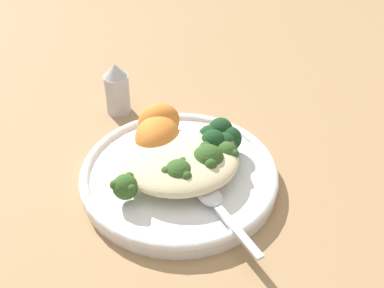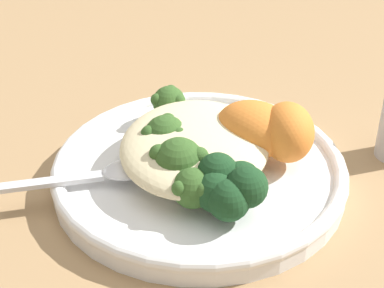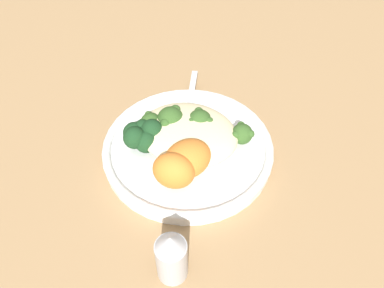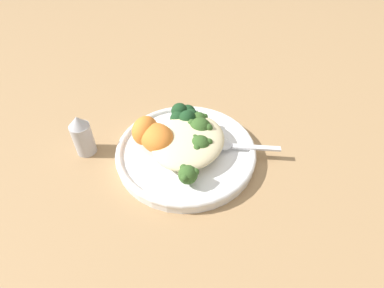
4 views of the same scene
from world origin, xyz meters
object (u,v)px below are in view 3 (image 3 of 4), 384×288
at_px(quinoa_mound, 188,133).
at_px(broccoli_stalk_1, 197,126).
at_px(plate, 188,148).
at_px(broccoli_stalk_0, 230,138).
at_px(spoon, 189,104).
at_px(salt_shaker, 171,256).
at_px(broccoli_stalk_3, 157,131).
at_px(kale_tuft, 142,135).
at_px(sweet_potato_chunk_0, 174,171).
at_px(broccoli_stalk_2, 171,125).
at_px(sweet_potato_chunk_1, 187,159).

bearing_deg(quinoa_mound, broccoli_stalk_1, -106.69).
bearing_deg(plate, broccoli_stalk_0, -157.19).
height_order(broccoli_stalk_1, spoon, broccoli_stalk_1).
distance_m(spoon, salt_shaker, 0.25).
height_order(broccoli_stalk_3, salt_shaker, salt_shaker).
xyz_separation_m(kale_tuft, salt_shaker, (-0.11, 0.14, -0.00)).
height_order(plate, sweet_potato_chunk_0, sweet_potato_chunk_0).
xyz_separation_m(quinoa_mound, broccoli_stalk_3, (0.04, 0.01, -0.00)).
bearing_deg(broccoli_stalk_1, broccoli_stalk_2, 122.52).
relative_size(plate, broccoli_stalk_2, 3.02).
distance_m(plate, salt_shaker, 0.18).
relative_size(sweet_potato_chunk_0, kale_tuft, 0.97).
bearing_deg(kale_tuft, spoon, -104.41).
bearing_deg(salt_shaker, broccoli_stalk_3, -56.60).
bearing_deg(sweet_potato_chunk_1, sweet_potato_chunk_0, 76.98).
relative_size(broccoli_stalk_1, spoon, 0.80).
bearing_deg(broccoli_stalk_0, broccoli_stalk_3, 155.25).
bearing_deg(spoon, broccoli_stalk_1, -163.74).
height_order(broccoli_stalk_2, broccoli_stalk_3, broccoli_stalk_2).
xyz_separation_m(quinoa_mound, spoon, (0.03, -0.06, -0.01)).
distance_m(broccoli_stalk_0, spoon, 0.09).
height_order(broccoli_stalk_0, kale_tuft, kale_tuft).
bearing_deg(broccoli_stalk_0, broccoli_stalk_2, 148.57).
bearing_deg(quinoa_mound, broccoli_stalk_0, -161.22).
bearing_deg(broccoli_stalk_1, quinoa_mound, 171.74).
relative_size(broccoli_stalk_3, kale_tuft, 1.66).
bearing_deg(quinoa_mound, plate, 108.28).
xyz_separation_m(sweet_potato_chunk_0, spoon, (0.04, -0.14, -0.02)).
relative_size(broccoli_stalk_0, salt_shaker, 1.23).
relative_size(broccoli_stalk_3, spoon, 0.78).
bearing_deg(sweet_potato_chunk_1, broccoli_stalk_2, -45.45).
bearing_deg(salt_shaker, sweet_potato_chunk_1, -71.65).
distance_m(plate, spoon, 0.08).
xyz_separation_m(quinoa_mound, broccoli_stalk_2, (0.03, -0.00, 0.00)).
height_order(plate, broccoli_stalk_2, broccoli_stalk_2).
relative_size(spoon, salt_shaker, 1.51).
relative_size(broccoli_stalk_1, broccoli_stalk_3, 1.02).
height_order(plate, sweet_potato_chunk_1, sweet_potato_chunk_1).
relative_size(broccoli_stalk_1, salt_shaker, 1.20).
bearing_deg(spoon, broccoli_stalk_0, -138.26).
bearing_deg(sweet_potato_chunk_1, broccoli_stalk_3, -28.61).
distance_m(broccoli_stalk_3, salt_shaker, 0.19).
xyz_separation_m(plate, sweet_potato_chunk_1, (-0.02, 0.04, 0.03)).
bearing_deg(broccoli_stalk_3, broccoli_stalk_2, -105.69).
bearing_deg(spoon, kale_tuft, 146.45).
bearing_deg(broccoli_stalk_0, broccoli_stalk_1, 139.42).
bearing_deg(broccoli_stalk_3, sweet_potato_chunk_0, 161.99).
height_order(kale_tuft, spoon, kale_tuft).
distance_m(plate, sweet_potato_chunk_1, 0.06).
relative_size(quinoa_mound, sweet_potato_chunk_1, 2.10).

